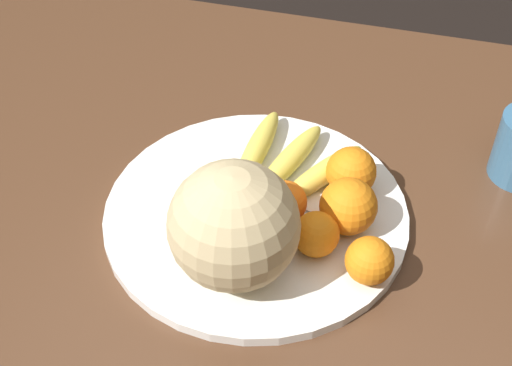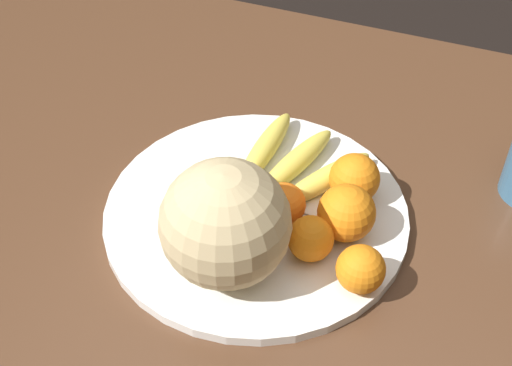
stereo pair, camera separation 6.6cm
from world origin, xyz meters
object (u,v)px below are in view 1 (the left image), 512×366
(fruit_bowl, at_px, (256,213))
(melon, at_px, (234,226))
(kitchen_table, at_px, (252,283))
(banana_bunch, at_px, (288,161))
(orange_mid_center, at_px, (348,206))
(orange_back_right, at_px, (370,261))
(produce_tag, at_px, (320,204))
(orange_top_small, at_px, (248,188))
(orange_back_left, at_px, (285,202))
(orange_front_left, at_px, (316,234))
(orange_front_right, at_px, (351,172))

(fruit_bowl, xyz_separation_m, melon, (-0.00, 0.10, 0.09))
(kitchen_table, xyz_separation_m, melon, (0.01, 0.05, 0.17))
(banana_bunch, relative_size, orange_mid_center, 2.57)
(orange_mid_center, height_order, orange_back_right, orange_mid_center)
(produce_tag, bearing_deg, orange_mid_center, 155.78)
(melon, distance_m, orange_top_small, 0.13)
(kitchen_table, height_order, banana_bunch, banana_bunch)
(produce_tag, bearing_deg, orange_back_left, 51.85)
(melon, relative_size, orange_back_right, 2.62)
(orange_mid_center, relative_size, orange_back_left, 1.30)
(fruit_bowl, distance_m, banana_bunch, 0.10)
(orange_front_left, xyz_separation_m, orange_back_right, (-0.07, 0.03, 0.00))
(fruit_bowl, xyz_separation_m, orange_top_small, (0.01, -0.01, 0.03))
(banana_bunch, bearing_deg, produce_tag, -117.29)
(orange_back_left, bearing_deg, orange_back_right, 150.04)
(orange_front_right, height_order, produce_tag, orange_front_right)
(melon, xyz_separation_m, orange_mid_center, (-0.12, -0.11, -0.04))
(melon, distance_m, produce_tag, 0.18)
(orange_back_right, relative_size, produce_tag, 0.58)
(fruit_bowl, distance_m, melon, 0.13)
(orange_top_small, bearing_deg, orange_back_right, 154.42)
(kitchen_table, xyz_separation_m, banana_bunch, (-0.01, -0.14, 0.11))
(banana_bunch, xyz_separation_m, orange_front_left, (-0.07, 0.14, 0.01))
(orange_front_right, distance_m, produce_tag, 0.06)
(orange_back_right, distance_m, produce_tag, 0.13)
(orange_front_left, height_order, orange_back_left, same)
(orange_mid_center, xyz_separation_m, orange_back_left, (0.08, 0.01, -0.01))
(orange_mid_center, xyz_separation_m, orange_top_small, (0.13, -0.01, -0.01))
(orange_front_left, bearing_deg, orange_mid_center, -121.51)
(orange_top_small, bearing_deg, kitchen_table, 108.78)
(orange_front_right, height_order, orange_back_right, orange_front_right)
(orange_front_right, bearing_deg, orange_front_left, 79.03)
(banana_bunch, distance_m, orange_mid_center, 0.13)
(melon, xyz_separation_m, produce_tag, (-0.08, -0.14, -0.08))
(orange_back_right, bearing_deg, orange_front_right, -71.86)
(orange_mid_center, relative_size, orange_back_right, 1.25)
(orange_back_left, bearing_deg, fruit_bowl, -5.73)
(orange_front_left, xyz_separation_m, orange_mid_center, (-0.03, -0.05, 0.01))
(kitchen_table, relative_size, melon, 10.45)
(orange_front_right, relative_size, orange_top_small, 1.22)
(orange_back_left, bearing_deg, orange_front_right, -134.64)
(banana_bunch, bearing_deg, kitchen_table, -168.08)
(kitchen_table, xyz_separation_m, orange_back_right, (-0.15, 0.02, 0.12))
(orange_back_left, bearing_deg, orange_top_small, -14.39)
(melon, height_order, produce_tag, melon)
(fruit_bowl, distance_m, orange_back_left, 0.05)
(banana_bunch, relative_size, orange_front_left, 3.29)
(produce_tag, bearing_deg, orange_front_left, 108.24)
(kitchen_table, distance_m, orange_front_right, 0.20)
(melon, xyz_separation_m, orange_front_right, (-0.11, -0.17, -0.04))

